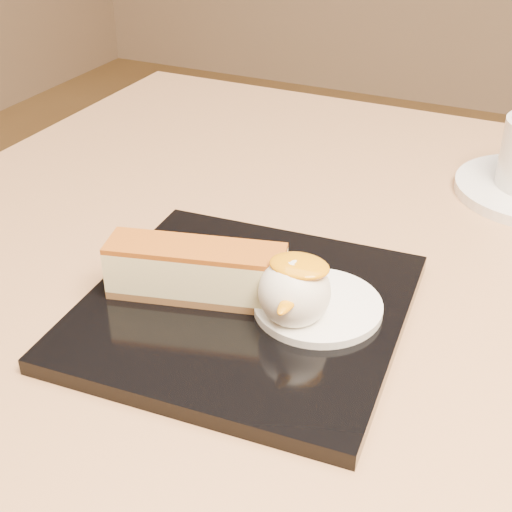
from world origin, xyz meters
The scene contains 7 objects.
table centered at (0.00, 0.00, 0.56)m, with size 0.80×0.80×0.72m.
dessert_plate centered at (-0.03, -0.07, 0.73)m, with size 0.22×0.22×0.01m, color black.
cheesecake centered at (-0.07, -0.08, 0.75)m, with size 0.13×0.06×0.04m.
cream_smear centered at (0.02, -0.06, 0.73)m, with size 0.09×0.09×0.01m, color white.
ice_cream_scoop centered at (0.01, -0.08, 0.76)m, with size 0.05×0.05×0.05m, color white.
mango_sauce centered at (0.01, -0.08, 0.78)m, with size 0.04×0.03×0.01m, color orange.
mint_sprig centered at (-0.01, -0.03, 0.74)m, with size 0.04×0.03×0.00m.
Camera 1 is at (0.15, -0.44, 1.02)m, focal length 50.00 mm.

